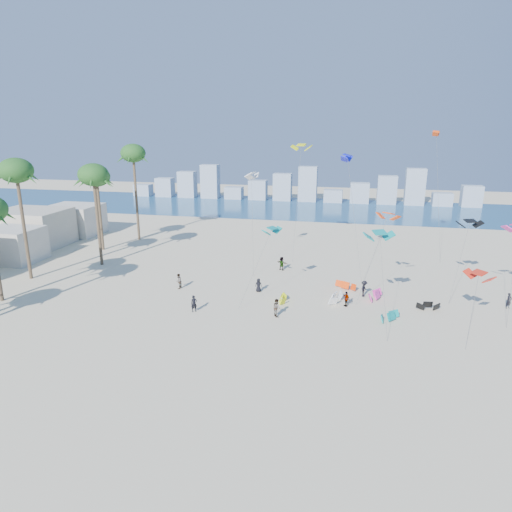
# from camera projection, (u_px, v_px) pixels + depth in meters

# --- Properties ---
(ground) EXTENTS (220.00, 220.00, 0.00)m
(ground) POSITION_uv_depth(u_px,v_px,m) (173.00, 367.00, 34.63)
(ground) COLOR beige
(ground) RESTS_ON ground
(ocean) EXTENTS (220.00, 220.00, 0.00)m
(ocean) POSITION_uv_depth(u_px,v_px,m) (296.00, 208.00, 102.26)
(ocean) COLOR navy
(ocean) RESTS_ON ground
(kitesurfer_near) EXTENTS (0.73, 0.67, 1.68)m
(kitesurfer_near) POSITION_uv_depth(u_px,v_px,m) (194.00, 304.00, 44.70)
(kitesurfer_near) COLOR black
(kitesurfer_near) RESTS_ON ground
(kitesurfer_mid) EXTENTS (1.00, 1.07, 1.75)m
(kitesurfer_mid) POSITION_uv_depth(u_px,v_px,m) (277.00, 308.00, 43.65)
(kitesurfer_mid) COLOR gray
(kitesurfer_mid) RESTS_ON ground
(kitesurfers_far) EXTENTS (35.24, 11.68, 1.77)m
(kitesurfers_far) POSITION_uv_depth(u_px,v_px,m) (301.00, 281.00, 51.28)
(kitesurfers_far) COLOR black
(kitesurfers_far) RESTS_ON ground
(grounded_kites) EXTENTS (16.43, 10.34, 0.92)m
(grounded_kites) POSITION_uv_depth(u_px,v_px,m) (359.00, 299.00, 46.99)
(grounded_kites) COLOR #DCEA0C
(grounded_kites) RESTS_ON ground
(flying_kites) EXTENTS (31.58, 30.72, 17.53)m
(flying_kites) POSITION_uv_depth(u_px,v_px,m) (382.00, 194.00, 49.85)
(flying_kites) COLOR #0B8C8A
(flying_kites) RESTS_ON ground
(palm_row) EXTENTS (9.09, 44.80, 15.11)m
(palm_row) POSITION_uv_depth(u_px,v_px,m) (37.00, 184.00, 51.31)
(palm_row) COLOR brown
(palm_row) RESTS_ON ground
(distant_skyline) EXTENTS (85.00, 3.00, 8.40)m
(distant_skyline) POSITION_uv_depth(u_px,v_px,m) (297.00, 188.00, 111.05)
(distant_skyline) COLOR #9EADBF
(distant_skyline) RESTS_ON ground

